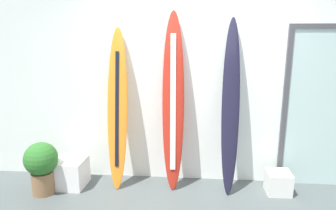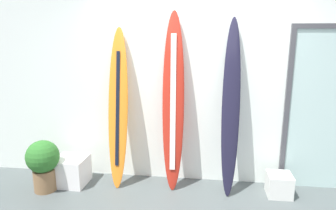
{
  "view_description": "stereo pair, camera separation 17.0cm",
  "coord_description": "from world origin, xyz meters",
  "px_view_note": "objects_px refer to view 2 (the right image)",
  "views": [
    {
      "loc": [
        0.03,
        -2.87,
        2.04
      ],
      "look_at": [
        -0.29,
        0.95,
        1.12
      ],
      "focal_mm": 33.46,
      "sensor_mm": 36.0,
      "label": 1
    },
    {
      "loc": [
        0.2,
        -2.86,
        2.04
      ],
      "look_at": [
        -0.29,
        0.95,
        1.12
      ],
      "focal_mm": 33.46,
      "sensor_mm": 36.0,
      "label": 2
    }
  ],
  "objects_px": {
    "surfboard_sunset": "(118,109)",
    "surfboard_charcoal": "(231,109)",
    "glass_door": "(332,108)",
    "display_block_left": "(279,185)",
    "surfboard_crimson": "(173,103)",
    "display_block_center": "(72,171)",
    "potted_plant": "(43,162)"
  },
  "relations": [
    {
      "from": "display_block_center",
      "to": "glass_door",
      "type": "bearing_deg",
      "value": 5.7
    },
    {
      "from": "surfboard_sunset",
      "to": "display_block_center",
      "type": "bearing_deg",
      "value": -169.09
    },
    {
      "from": "display_block_left",
      "to": "glass_door",
      "type": "distance_m",
      "value": 1.17
    },
    {
      "from": "surfboard_charcoal",
      "to": "surfboard_sunset",
      "type": "bearing_deg",
      "value": 179.08
    },
    {
      "from": "surfboard_sunset",
      "to": "surfboard_charcoal",
      "type": "distance_m",
      "value": 1.44
    },
    {
      "from": "surfboard_crimson",
      "to": "surfboard_charcoal",
      "type": "bearing_deg",
      "value": -3.06
    },
    {
      "from": "surfboard_sunset",
      "to": "display_block_left",
      "type": "relative_size",
      "value": 6.92
    },
    {
      "from": "surfboard_sunset",
      "to": "surfboard_crimson",
      "type": "height_order",
      "value": "surfboard_crimson"
    },
    {
      "from": "glass_door",
      "to": "surfboard_sunset",
      "type": "bearing_deg",
      "value": -175.55
    },
    {
      "from": "display_block_center",
      "to": "surfboard_sunset",
      "type": "bearing_deg",
      "value": 10.91
    },
    {
      "from": "surfboard_charcoal",
      "to": "display_block_center",
      "type": "height_order",
      "value": "surfboard_charcoal"
    },
    {
      "from": "glass_door",
      "to": "potted_plant",
      "type": "bearing_deg",
      "value": -171.32
    },
    {
      "from": "glass_door",
      "to": "display_block_center",
      "type": "bearing_deg",
      "value": -174.3
    },
    {
      "from": "surfboard_crimson",
      "to": "surfboard_charcoal",
      "type": "height_order",
      "value": "surfboard_crimson"
    },
    {
      "from": "surfboard_crimson",
      "to": "glass_door",
      "type": "bearing_deg",
      "value": 5.62
    },
    {
      "from": "surfboard_charcoal",
      "to": "potted_plant",
      "type": "bearing_deg",
      "value": -172.29
    },
    {
      "from": "surfboard_charcoal",
      "to": "glass_door",
      "type": "distance_m",
      "value": 1.28
    },
    {
      "from": "surfboard_crimson",
      "to": "display_block_center",
      "type": "xyz_separation_m",
      "value": [
        -1.36,
        -0.14,
        -0.95
      ]
    },
    {
      "from": "surfboard_crimson",
      "to": "display_block_left",
      "type": "distance_m",
      "value": 1.69
    },
    {
      "from": "surfboard_sunset",
      "to": "display_block_left",
      "type": "height_order",
      "value": "surfboard_sunset"
    },
    {
      "from": "surfboard_charcoal",
      "to": "glass_door",
      "type": "relative_size",
      "value": 1.04
    },
    {
      "from": "glass_door",
      "to": "display_block_left",
      "type": "bearing_deg",
      "value": -154.99
    },
    {
      "from": "surfboard_sunset",
      "to": "glass_door",
      "type": "distance_m",
      "value": 2.71
    },
    {
      "from": "display_block_left",
      "to": "glass_door",
      "type": "relative_size",
      "value": 0.14
    },
    {
      "from": "display_block_left",
      "to": "glass_door",
      "type": "xyz_separation_m",
      "value": [
        0.62,
        0.29,
        0.95
      ]
    },
    {
      "from": "surfboard_charcoal",
      "to": "glass_door",
      "type": "height_order",
      "value": "surfboard_charcoal"
    },
    {
      "from": "surfboard_sunset",
      "to": "display_block_left",
      "type": "xyz_separation_m",
      "value": [
        2.08,
        -0.08,
        -0.9
      ]
    },
    {
      "from": "surfboard_crimson",
      "to": "display_block_center",
      "type": "height_order",
      "value": "surfboard_crimson"
    },
    {
      "from": "display_block_left",
      "to": "potted_plant",
      "type": "xyz_separation_m",
      "value": [
        -2.99,
        -0.26,
        0.25
      ]
    },
    {
      "from": "surfboard_crimson",
      "to": "potted_plant",
      "type": "xyz_separation_m",
      "value": [
        -1.64,
        -0.36,
        -0.75
      ]
    },
    {
      "from": "display_block_left",
      "to": "display_block_center",
      "type": "height_order",
      "value": "display_block_center"
    },
    {
      "from": "surfboard_sunset",
      "to": "potted_plant",
      "type": "distance_m",
      "value": 1.17
    }
  ]
}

